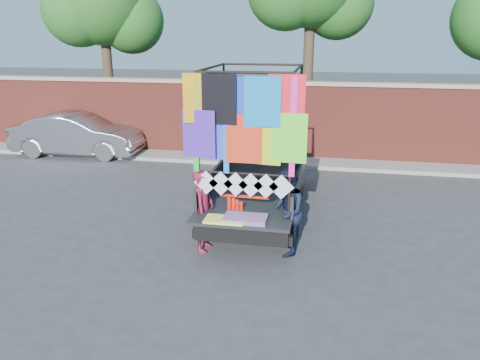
% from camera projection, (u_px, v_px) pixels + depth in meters
% --- Properties ---
extents(ground, '(90.00, 90.00, 0.00)m').
position_uv_depth(ground, '(232.00, 242.00, 9.65)').
color(ground, '#38383A').
rests_on(ground, ground).
extents(brick_wall, '(30.00, 0.45, 2.61)m').
position_uv_depth(brick_wall, '(274.00, 119.00, 15.81)').
color(brick_wall, maroon).
rests_on(brick_wall, ground).
extents(curb, '(30.00, 1.20, 0.12)m').
position_uv_depth(curb, '(271.00, 161.00, 15.53)').
color(curb, gray).
rests_on(curb, ground).
extents(tree_left, '(4.20, 3.30, 7.05)m').
position_uv_depth(tree_left, '(102.00, 4.00, 16.88)').
color(tree_left, '#38281C').
rests_on(tree_left, ground).
extents(pickup_truck, '(2.21, 5.55, 3.49)m').
position_uv_depth(pickup_truck, '(264.00, 172.00, 11.36)').
color(pickup_truck, black).
rests_on(pickup_truck, ground).
extents(sedan, '(4.50, 1.70, 1.47)m').
position_uv_depth(sedan, '(78.00, 135.00, 16.27)').
color(sedan, '#A2A3A8').
rests_on(sedan, ground).
extents(woman, '(0.40, 0.61, 1.65)m').
position_uv_depth(woman, '(203.00, 211.00, 9.08)').
color(woman, maroon).
rests_on(woman, ground).
extents(man, '(0.77, 0.92, 1.72)m').
position_uv_depth(man, '(286.00, 212.00, 8.90)').
color(man, black).
rests_on(man, ground).
extents(streamer_bundle, '(0.94, 0.07, 0.65)m').
position_uv_depth(streamer_bundle, '(239.00, 206.00, 8.96)').
color(streamer_bundle, red).
rests_on(streamer_bundle, ground).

